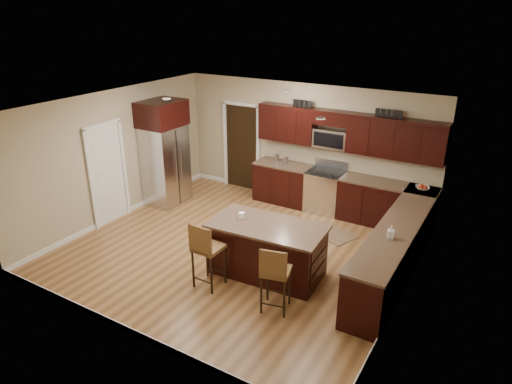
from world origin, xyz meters
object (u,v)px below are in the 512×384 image
Objects in this scene: range at (325,191)px; stool_left at (206,248)px; refrigerator at (165,152)px; stool_right at (275,272)px; island at (267,251)px.

stool_left is at bearing -97.14° from range.
stool_left is (-0.47, -3.72, 0.24)m from range.
range is at bearing 84.09° from stool_left.
stool_right is at bearing -29.65° from refrigerator.
refrigerator is (-2.83, 2.32, 0.50)m from stool_left.
refrigerator is (-3.47, 1.48, 0.78)m from island.
island is 3.85m from refrigerator.
refrigerator is at bearing 153.18° from island.
stool_left is 1.05× the size of stool_right.
refrigerator is (-4.07, 2.32, 0.53)m from stool_right.
stool_right is at bearing 1.46° from stool_left.
refrigerator is at bearing 136.78° from stool_right.
range is 0.47× the size of refrigerator.
stool_right is (0.77, -3.72, 0.20)m from range.
island is 1.73× the size of stool_left.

